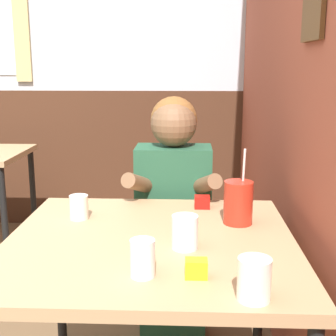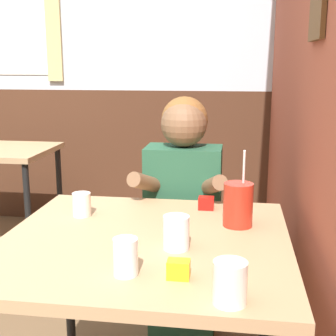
% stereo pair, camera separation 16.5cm
% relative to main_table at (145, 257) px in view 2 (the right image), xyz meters
% --- Properties ---
extents(brick_wall_right, '(0.08, 4.60, 2.70)m').
position_rel_main_table_xyz_m(brick_wall_right, '(0.57, 0.94, 0.67)').
color(brick_wall_right, '#9E4C38').
rests_on(brick_wall_right, ground_plane).
extents(back_wall, '(5.96, 0.09, 2.70)m').
position_rel_main_table_xyz_m(back_wall, '(-0.95, 2.27, 0.67)').
color(back_wall, silver).
rests_on(back_wall, ground_plane).
extents(main_table, '(0.94, 0.91, 0.75)m').
position_rel_main_table_xyz_m(main_table, '(0.00, 0.00, 0.00)').
color(main_table, tan).
rests_on(main_table, ground_plane).
extents(person_seated, '(0.42, 0.41, 1.17)m').
position_rel_main_table_xyz_m(person_seated, '(0.06, 0.62, -0.07)').
color(person_seated, '#235138').
rests_on(person_seated, ground_plane).
extents(cocktail_pitcher, '(0.10, 0.10, 0.27)m').
position_rel_main_table_xyz_m(cocktail_pitcher, '(0.30, 0.16, 0.14)').
color(cocktail_pitcher, '#B22819').
rests_on(cocktail_pitcher, main_table).
extents(glass_near_pitcher, '(0.08, 0.08, 0.10)m').
position_rel_main_table_xyz_m(glass_near_pitcher, '(0.11, -0.07, 0.12)').
color(glass_near_pitcher, silver).
rests_on(glass_near_pitcher, main_table).
extents(glass_center, '(0.08, 0.08, 0.11)m').
position_rel_main_table_xyz_m(glass_center, '(0.28, -0.39, 0.12)').
color(glass_center, silver).
rests_on(glass_center, main_table).
extents(glass_far_side, '(0.07, 0.07, 0.09)m').
position_rel_main_table_xyz_m(glass_far_side, '(-0.28, 0.19, 0.11)').
color(glass_far_side, silver).
rests_on(glass_far_side, main_table).
extents(glass_by_brick, '(0.07, 0.07, 0.10)m').
position_rel_main_table_xyz_m(glass_by_brick, '(0.00, -0.27, 0.12)').
color(glass_by_brick, silver).
rests_on(glass_by_brick, main_table).
extents(condiment_ketchup, '(0.06, 0.04, 0.05)m').
position_rel_main_table_xyz_m(condiment_ketchup, '(0.18, 0.34, 0.09)').
color(condiment_ketchup, '#B7140F').
rests_on(condiment_ketchup, main_table).
extents(condiment_mustard, '(0.06, 0.04, 0.05)m').
position_rel_main_table_xyz_m(condiment_mustard, '(0.15, -0.27, 0.09)').
color(condiment_mustard, yellow).
rests_on(condiment_mustard, main_table).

